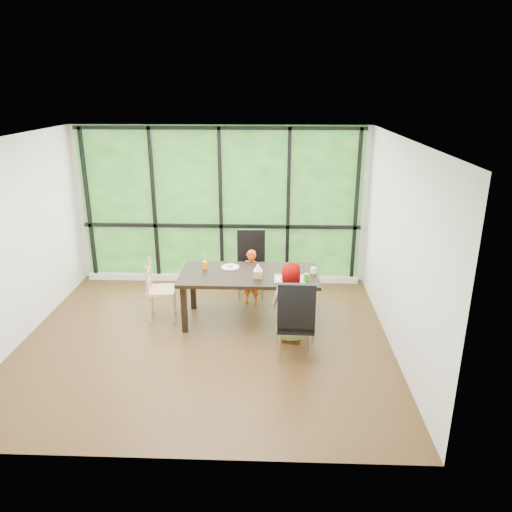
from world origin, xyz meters
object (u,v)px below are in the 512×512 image
Objects in this scene: plate_far at (230,267)px; dining_table at (249,297)px; chair_interior_leather at (296,318)px; tissue_box at (258,274)px; green_cup at (306,278)px; chair_window_leather at (251,264)px; orange_cup at (205,265)px; white_mug at (313,270)px; chair_end_beech at (161,290)px; plate_near at (285,280)px; child_toddler at (251,278)px; child_older at (291,303)px.

dining_table is at bearing -36.78° from plate_far.
tissue_box is at bearing -56.42° from chair_interior_leather.
plate_far is 1.21m from green_cup.
tissue_box is at bearing -83.78° from chair_window_leather.
chair_interior_leather reaches higher than plate_far.
orange_cup is 1.31× the size of white_mug.
white_mug reaches higher than plate_far.
chair_end_beech is 1.07m from plate_far.
plate_far is 3.11× the size of white_mug.
plate_near is (0.80, -0.46, -0.00)m from plate_far.
chair_window_leather reaches higher than child_toddler.
plate_near is (0.50, -0.24, 0.38)m from dining_table.
child_older is 0.38m from plate_near.
chair_window_leather is 8.69× the size of tissue_box.
plate_near is 2.20× the size of orange_cup.
child_toddler is 7.95× the size of orange_cup.
chair_interior_leather is 4.36× the size of plate_near.
plate_far is 2.23× the size of green_cup.
child_older is at bearing -129.52° from green_cup.
green_cup is 1.39× the size of white_mug.
plate_far is 0.57m from tissue_box.
chair_window_leather is at bearing -69.21° from chair_interior_leather.
child_older reaches higher than plate_far.
dining_table is 16.59× the size of green_cup.
child_older is at bearing -42.42° from child_toddler.
child_older is at bearing -40.98° from plate_far.
dining_table is 1.84× the size of chair_window_leather.
chair_window_leather reaches higher than orange_cup.
chair_end_beech is 7.24× the size of tissue_box.
chair_window_leather is at bearing 113.78° from child_toddler.
chair_window_leather is 2.01m from chair_interior_leather.
white_mug is at bearing -104.14° from chair_interior_leather.
chair_end_beech is 10.48× the size of white_mug.
child_older is 4.13× the size of plate_far.
green_cup reaches higher than white_mug.
child_older is 9.21× the size of green_cup.
chair_interior_leather reaches higher than tissue_box.
chair_interior_leather is 0.43m from child_older.
orange_cup is at bearing -127.33° from child_toddler.
chair_window_leather is 1.30m from plate_near.
tissue_box is at bearing -38.95° from child_older.
tissue_box is at bearing -104.39° from chair_end_beech.
plate_near is (1.81, -0.27, 0.31)m from chair_end_beech.
dining_table is 0.53m from plate_far.
plate_near is 2.88× the size of white_mug.
child_older reaches higher than plate_near.
chair_interior_leather is 12.58× the size of white_mug.
chair_window_leather is 9.59× the size of orange_cup.
orange_cup is 0.86m from tissue_box.
chair_end_beech is 0.74m from orange_cup.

